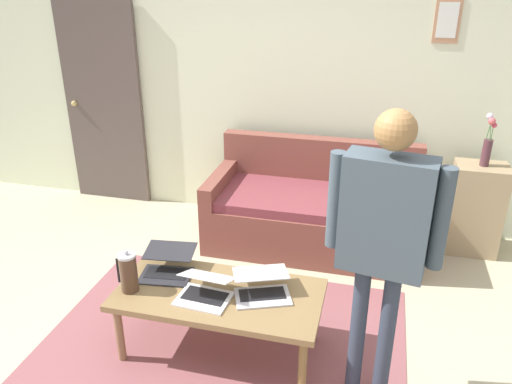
{
  "coord_description": "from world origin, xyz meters",
  "views": [
    {
      "loc": [
        -0.78,
        2.33,
        2.27
      ],
      "look_at": [
        0.03,
        -0.86,
        0.8
      ],
      "focal_mm": 35.27,
      "sensor_mm": 36.0,
      "label": 1
    }
  ],
  "objects_px": {
    "couch": "(314,211)",
    "laptop_center": "(262,288)",
    "coffee_table": "(219,298)",
    "flower_vase": "(488,144)",
    "laptop_right": "(167,267)",
    "french_press": "(128,273)",
    "side_shelf": "(475,209)",
    "laptop_left": "(205,291)",
    "person_standing": "(384,229)",
    "interior_door": "(104,104)"
  },
  "relations": [
    {
      "from": "laptop_left",
      "to": "laptop_center",
      "type": "height_order",
      "value": "laptop_left"
    },
    {
      "from": "laptop_left",
      "to": "person_standing",
      "type": "xyz_separation_m",
      "value": [
        -1.0,
        0.09,
        0.6
      ]
    },
    {
      "from": "laptop_center",
      "to": "laptop_right",
      "type": "xyz_separation_m",
      "value": [
        0.65,
        -0.08,
        0.0
      ]
    },
    {
      "from": "interior_door",
      "to": "laptop_center",
      "type": "relative_size",
      "value": 4.85
    },
    {
      "from": "person_standing",
      "to": "laptop_right",
      "type": "bearing_deg",
      "value": -12.14
    },
    {
      "from": "laptop_left",
      "to": "flower_vase",
      "type": "distance_m",
      "value": 2.59
    },
    {
      "from": "couch",
      "to": "person_standing",
      "type": "bearing_deg",
      "value": 108.24
    },
    {
      "from": "couch",
      "to": "laptop_center",
      "type": "bearing_deg",
      "value": 85.86
    },
    {
      "from": "interior_door",
      "to": "coffee_table",
      "type": "xyz_separation_m",
      "value": [
        -1.85,
        2.0,
        -0.63
      ]
    },
    {
      "from": "laptop_right",
      "to": "flower_vase",
      "type": "xyz_separation_m",
      "value": [
        -2.11,
        -1.62,
        0.49
      ]
    },
    {
      "from": "laptop_left",
      "to": "person_standing",
      "type": "relative_size",
      "value": 0.2
    },
    {
      "from": "laptop_left",
      "to": "french_press",
      "type": "distance_m",
      "value": 0.49
    },
    {
      "from": "couch",
      "to": "side_shelf",
      "type": "bearing_deg",
      "value": -171.27
    },
    {
      "from": "interior_door",
      "to": "couch",
      "type": "height_order",
      "value": "interior_door"
    },
    {
      "from": "laptop_left",
      "to": "coffee_table",
      "type": "bearing_deg",
      "value": -133.8
    },
    {
      "from": "laptop_center",
      "to": "side_shelf",
      "type": "height_order",
      "value": "side_shelf"
    },
    {
      "from": "couch",
      "to": "side_shelf",
      "type": "distance_m",
      "value": 1.37
    },
    {
      "from": "couch",
      "to": "coffee_table",
      "type": "distance_m",
      "value": 1.59
    },
    {
      "from": "coffee_table",
      "to": "laptop_right",
      "type": "xyz_separation_m",
      "value": [
        0.39,
        -0.12,
        0.09
      ]
    },
    {
      "from": "laptop_right",
      "to": "flower_vase",
      "type": "distance_m",
      "value": 2.71
    },
    {
      "from": "laptop_left",
      "to": "laptop_center",
      "type": "bearing_deg",
      "value": -161.45
    },
    {
      "from": "flower_vase",
      "to": "laptop_right",
      "type": "bearing_deg",
      "value": 37.53
    },
    {
      "from": "couch",
      "to": "side_shelf",
      "type": "xyz_separation_m",
      "value": [
        -1.35,
        -0.21,
        0.09
      ]
    },
    {
      "from": "french_press",
      "to": "couch",
      "type": "bearing_deg",
      "value": -118.81
    },
    {
      "from": "laptop_center",
      "to": "person_standing",
      "type": "bearing_deg",
      "value": 163.03
    },
    {
      "from": "couch",
      "to": "flower_vase",
      "type": "relative_size",
      "value": 4.14
    },
    {
      "from": "laptop_left",
      "to": "person_standing",
      "type": "bearing_deg",
      "value": 174.56
    },
    {
      "from": "laptop_right",
      "to": "couch",
      "type": "bearing_deg",
      "value": -118.31
    },
    {
      "from": "interior_door",
      "to": "couch",
      "type": "bearing_deg",
      "value": 168.4
    },
    {
      "from": "laptop_center",
      "to": "flower_vase",
      "type": "xyz_separation_m",
      "value": [
        -1.46,
        -1.7,
        0.49
      ]
    },
    {
      "from": "laptop_left",
      "to": "laptop_center",
      "type": "distance_m",
      "value": 0.34
    },
    {
      "from": "side_shelf",
      "to": "french_press",
      "type": "bearing_deg",
      "value": 39.48
    },
    {
      "from": "laptop_left",
      "to": "french_press",
      "type": "bearing_deg",
      "value": 6.0
    },
    {
      "from": "side_shelf",
      "to": "flower_vase",
      "type": "relative_size",
      "value": 1.81
    },
    {
      "from": "coffee_table",
      "to": "flower_vase",
      "type": "height_order",
      "value": "flower_vase"
    },
    {
      "from": "laptop_center",
      "to": "french_press",
      "type": "bearing_deg",
      "value": 11.24
    },
    {
      "from": "laptop_center",
      "to": "laptop_right",
      "type": "bearing_deg",
      "value": -7.02
    },
    {
      "from": "laptop_left",
      "to": "person_standing",
      "type": "height_order",
      "value": "person_standing"
    },
    {
      "from": "couch",
      "to": "laptop_left",
      "type": "relative_size",
      "value": 5.33
    },
    {
      "from": "coffee_table",
      "to": "laptop_left",
      "type": "height_order",
      "value": "laptop_left"
    },
    {
      "from": "person_standing",
      "to": "laptop_center",
      "type": "bearing_deg",
      "value": -16.97
    },
    {
      "from": "coffee_table",
      "to": "french_press",
      "type": "distance_m",
      "value": 0.58
    },
    {
      "from": "laptop_right",
      "to": "french_press",
      "type": "xyz_separation_m",
      "value": [
        0.15,
        0.24,
        0.08
      ]
    },
    {
      "from": "person_standing",
      "to": "couch",
      "type": "bearing_deg",
      "value": -71.76
    },
    {
      "from": "laptop_left",
      "to": "laptop_right",
      "type": "height_order",
      "value": "laptop_left"
    },
    {
      "from": "interior_door",
      "to": "laptop_left",
      "type": "bearing_deg",
      "value": 130.89
    },
    {
      "from": "french_press",
      "to": "flower_vase",
      "type": "relative_size",
      "value": 0.65
    },
    {
      "from": "interior_door",
      "to": "person_standing",
      "type": "distance_m",
      "value": 3.52
    },
    {
      "from": "laptop_right",
      "to": "french_press",
      "type": "distance_m",
      "value": 0.29
    },
    {
      "from": "laptop_center",
      "to": "flower_vase",
      "type": "distance_m",
      "value": 2.3
    }
  ]
}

